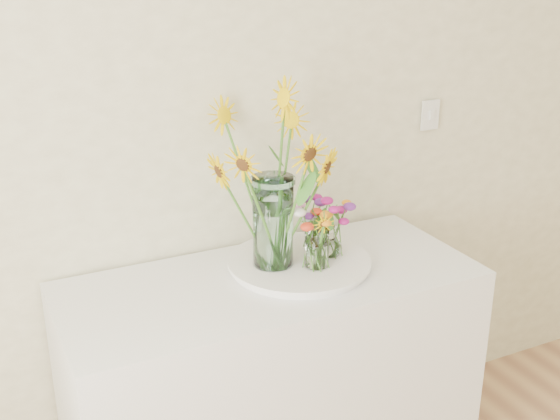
% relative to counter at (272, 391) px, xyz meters
% --- Properties ---
extents(counter, '(1.40, 0.60, 0.90)m').
position_rel_counter_xyz_m(counter, '(0.00, 0.00, 0.00)').
color(counter, white).
rests_on(counter, ground_plane).
extents(tray, '(0.47, 0.47, 0.02)m').
position_rel_counter_xyz_m(tray, '(0.12, 0.03, 0.46)').
color(tray, white).
rests_on(tray, counter).
extents(mason_jar, '(0.16, 0.16, 0.31)m').
position_rel_counter_xyz_m(mason_jar, '(0.02, 0.04, 0.63)').
color(mason_jar, '#C1EFED').
rests_on(mason_jar, tray).
extents(sunflower_bouquet, '(0.87, 0.87, 0.62)m').
position_rel_counter_xyz_m(sunflower_bouquet, '(0.02, 0.04, 0.78)').
color(sunflower_bouquet, '#EDC205').
rests_on(sunflower_bouquet, tray).
extents(small_vase_a, '(0.09, 0.09, 0.14)m').
position_rel_counter_xyz_m(small_vase_a, '(0.15, -0.04, 0.54)').
color(small_vase_a, white).
rests_on(small_vase_a, tray).
extents(wildflower_posy_a, '(0.20, 0.20, 0.23)m').
position_rel_counter_xyz_m(wildflower_posy_a, '(0.15, -0.04, 0.59)').
color(wildflower_posy_a, orange).
rests_on(wildflower_posy_a, tray).
extents(small_vase_b, '(0.11, 0.11, 0.12)m').
position_rel_counter_xyz_m(small_vase_b, '(0.23, 0.01, 0.53)').
color(small_vase_b, white).
rests_on(small_vase_b, tray).
extents(wildflower_posy_b, '(0.23, 0.23, 0.21)m').
position_rel_counter_xyz_m(wildflower_posy_b, '(0.23, 0.01, 0.58)').
color(wildflower_posy_b, orange).
rests_on(wildflower_posy_b, tray).
extents(small_vase_c, '(0.07, 0.07, 0.11)m').
position_rel_counter_xyz_m(small_vase_c, '(0.21, 0.10, 0.53)').
color(small_vase_c, white).
rests_on(small_vase_c, tray).
extents(wildflower_posy_c, '(0.19, 0.19, 0.20)m').
position_rel_counter_xyz_m(wildflower_posy_c, '(0.21, 0.10, 0.57)').
color(wildflower_posy_c, orange).
rests_on(wildflower_posy_c, tray).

